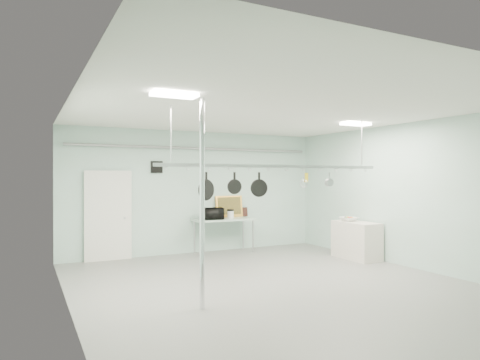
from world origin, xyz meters
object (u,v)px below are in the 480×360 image
pot_rack (278,165)px  microwave (213,214)px  skillet_mid (234,183)px  chrome_pole (202,203)px  prep_table (224,221)px  skillet_left (206,186)px  side_cabinet (356,240)px  coffee_canister (231,215)px  skillet_right (259,184)px  fruit_bowl (349,219)px

pot_rack → microwave: pot_rack is taller
pot_rack → skillet_mid: (-0.91, 0.00, -0.33)m
chrome_pole → prep_table: size_ratio=2.00×
prep_table → skillet_left: skillet_left is taller
chrome_pole → side_cabinet: bearing=22.4°
skillet_mid → coffee_canister: bearing=74.7°
prep_table → pot_rack: 3.61m
pot_rack → side_cabinet: bearing=20.4°
pot_rack → microwave: size_ratio=8.97×
prep_table → pot_rack: size_ratio=0.33×
coffee_canister → skillet_left: size_ratio=0.40×
skillet_mid → microwave: bearing=82.7°
coffee_canister → skillet_right: skillet_right is taller
coffee_canister → chrome_pole: bearing=-120.7°
fruit_bowl → skillet_left: (-4.36, -1.32, 0.89)m
chrome_pole → pot_rack: size_ratio=0.67×
chrome_pole → fruit_bowl: chrome_pole is taller
pot_rack → fruit_bowl: size_ratio=11.66×
side_cabinet → microwave: 3.64m
chrome_pole → prep_table: bearing=61.3°
fruit_bowl → skillet_mid: (-3.81, -1.32, 0.95)m
coffee_canister → prep_table: bearing=170.7°
coffee_canister → pot_rack: bearing=-100.1°
skillet_left → skillet_right: size_ratio=1.10×
microwave → coffee_canister: size_ratio=2.72×
chrome_pole → skillet_left: size_ratio=6.51×
chrome_pole → skillet_right: size_ratio=7.14×
side_cabinet → fruit_bowl: (-0.05, 0.22, 0.50)m
chrome_pole → side_cabinet: (4.85, 2.00, -1.15)m
microwave → skillet_right: bearing=93.7°
prep_table → fruit_bowl: size_ratio=3.89×
skillet_mid → prep_table: bearing=77.5°
fruit_bowl → skillet_mid: bearing=-160.9°
microwave → skillet_left: size_ratio=1.09×
chrome_pole → pot_rack: bearing=25.3°
chrome_pole → skillet_mid: (0.99, 0.90, 0.30)m
side_cabinet → skillet_left: skillet_left is taller
prep_table → side_cabinet: size_ratio=1.33×
skillet_mid → chrome_pole: bearing=-128.5°
pot_rack → skillet_right: (-0.40, 0.00, -0.37)m
microwave → side_cabinet: bearing=155.8°
prep_table → skillet_right: skillet_right is taller
chrome_pole → skillet_mid: 1.37m
chrome_pole → skillet_right: (1.50, 0.90, 0.26)m
microwave → fruit_bowl: microwave is taller
pot_rack → fruit_bowl: bearing=24.5°
side_cabinet → skillet_left: size_ratio=2.44×
chrome_pole → fruit_bowl: size_ratio=7.77×
pot_rack → microwave: (0.03, 3.19, -1.18)m
side_cabinet → microwave: microwave is taller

